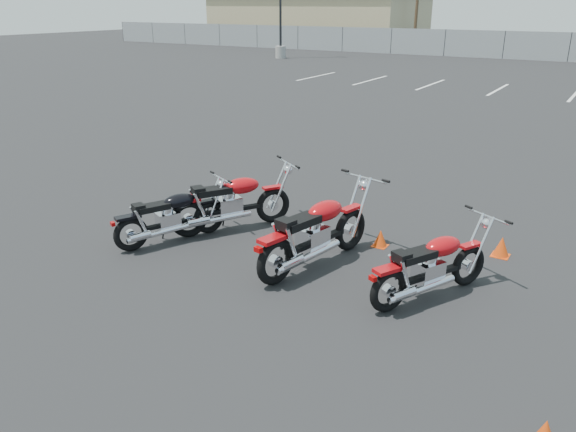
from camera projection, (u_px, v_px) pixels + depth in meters
The scene contains 11 objects.
ground at pixel (254, 269), 7.93m from camera, with size 120.00×120.00×0.00m, color black.
motorcycle_front_red at pixel (232, 202), 9.16m from camera, with size 1.52×2.01×1.05m.
motorcycle_second_black at pixel (170, 217), 8.70m from camera, with size 1.15×1.84×0.93m.
motorcycle_third_red at pixel (316, 233), 7.86m from camera, with size 1.01×2.29×1.13m.
motorcycle_rear_red at pixel (431, 266), 7.01m from camera, with size 1.27×1.90×0.97m.
training_cone_near at pixel (380, 238), 8.64m from camera, with size 0.22×0.22×0.27m.
training_cone_extra at pixel (502, 247), 8.30m from camera, with size 0.25×0.25×0.30m.
light_pole_west at pixel (280, 10), 37.08m from camera, with size 0.80×0.70×11.42m.
chainlink_fence at pixel (570, 47), 35.48m from camera, with size 80.06×0.06×1.80m.
tan_building_west at pixel (318, 19), 51.37m from camera, with size 18.40×10.40×4.30m.
parking_line_stripes at pixel (463, 87), 25.08m from camera, with size 15.12×4.00×0.01m.
Camera 1 is at (4.16, -5.84, 3.52)m, focal length 35.00 mm.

